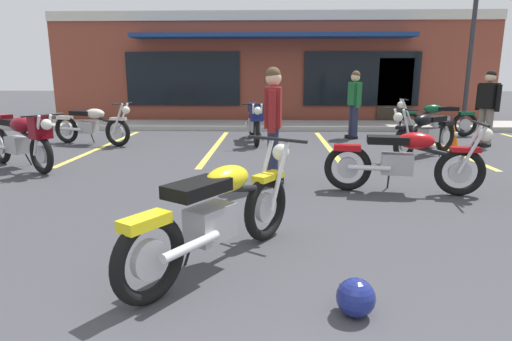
# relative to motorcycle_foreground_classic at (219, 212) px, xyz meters

# --- Properties ---
(ground_plane) EXTENTS (80.00, 80.00, 0.00)m
(ground_plane) POSITION_rel_motorcycle_foreground_classic_xyz_m (0.45, 1.28, -0.46)
(ground_plane) COLOR #3D3D42
(sidewalk_kerb) EXTENTS (22.00, 1.80, 0.14)m
(sidewalk_kerb) POSITION_rel_motorcycle_foreground_classic_xyz_m (0.45, 9.68, -0.39)
(sidewalk_kerb) COLOR #A8A59E
(sidewalk_kerb) RESTS_ON ground_plane
(brick_storefront_building) EXTENTS (14.47, 6.91, 3.56)m
(brick_storefront_building) POSITION_rel_motorcycle_foreground_classic_xyz_m (0.45, 13.78, 1.32)
(brick_storefront_building) COLOR brown
(brick_storefront_building) RESTS_ON ground_plane
(painted_stall_lines) EXTENTS (12.71, 4.80, 0.01)m
(painted_stall_lines) POSITION_rel_motorcycle_foreground_classic_xyz_m (0.45, 6.08, -0.46)
(painted_stall_lines) COLOR #DBCC4C
(painted_stall_lines) RESTS_ON ground_plane
(motorcycle_foreground_classic) EXTENTS (1.39, 1.84, 0.98)m
(motorcycle_foreground_classic) POSITION_rel_motorcycle_foreground_classic_xyz_m (0.00, 0.00, 0.00)
(motorcycle_foreground_classic) COLOR black
(motorcycle_foreground_classic) RESTS_ON ground_plane
(motorcycle_red_sportbike) EXTENTS (1.83, 1.42, 0.98)m
(motorcycle_red_sportbike) POSITION_rel_motorcycle_foreground_classic_xyz_m (-3.75, 3.61, 0.07)
(motorcycle_red_sportbike) COLOR black
(motorcycle_red_sportbike) RESTS_ON ground_plane
(motorcycle_black_cruiser) EXTENTS (1.75, 1.54, 0.98)m
(motorcycle_black_cruiser) POSITION_rel_motorcycle_foreground_classic_xyz_m (3.47, 5.10, 0.00)
(motorcycle_black_cruiser) COLOR black
(motorcycle_black_cruiser) RESTS_ON ground_plane
(motorcycle_blue_standard) EXTENTS (0.70, 2.11, 0.98)m
(motorcycle_blue_standard) POSITION_rel_motorcycle_foreground_classic_xyz_m (0.04, 6.68, 0.07)
(motorcycle_blue_standard) COLOR black
(motorcycle_blue_standard) RESTS_ON ground_plane
(motorcycle_green_cafe_racer) EXTENTS (2.05, 0.96, 0.98)m
(motorcycle_green_cafe_racer) POSITION_rel_motorcycle_foreground_classic_xyz_m (-3.65, 6.22, 0.00)
(motorcycle_green_cafe_racer) COLOR black
(motorcycle_green_cafe_racer) RESTS_ON ground_plane
(motorcycle_orange_scrambler) EXTENTS (2.10, 0.74, 0.98)m
(motorcycle_orange_scrambler) POSITION_rel_motorcycle_foreground_classic_xyz_m (2.22, 2.31, 0.00)
(motorcycle_orange_scrambler) COLOR black
(motorcycle_orange_scrambler) RESTS_ON ground_plane
(motorcycle_cream_vintage) EXTENTS (2.11, 0.66, 0.98)m
(motorcycle_cream_vintage) POSITION_rel_motorcycle_foreground_classic_xyz_m (4.73, 7.88, 0.00)
(motorcycle_cream_vintage) COLOR black
(motorcycle_cream_vintage) RESTS_ON ground_plane
(person_in_black_shirt) EXTENTS (0.39, 0.59, 1.68)m
(person_in_black_shirt) POSITION_rel_motorcycle_foreground_classic_xyz_m (5.22, 6.34, 0.49)
(person_in_black_shirt) COLOR black
(person_in_black_shirt) RESTS_ON ground_plane
(person_in_shorts_foreground) EXTENTS (0.33, 0.61, 1.68)m
(person_in_shorts_foreground) POSITION_rel_motorcycle_foreground_classic_xyz_m (2.50, 7.45, 0.49)
(person_in_shorts_foreground) COLOR black
(person_in_shorts_foreground) RESTS_ON ground_plane
(person_by_back_row) EXTENTS (0.30, 0.61, 1.68)m
(person_by_back_row) POSITION_rel_motorcycle_foreground_classic_xyz_m (0.46, 2.70, 0.49)
(person_by_back_row) COLOR black
(person_by_back_row) RESTS_ON ground_plane
(helmet_on_pavement) EXTENTS (0.26, 0.26, 0.26)m
(helmet_on_pavement) POSITION_rel_motorcycle_foreground_classic_xyz_m (0.99, -0.74, -0.33)
(helmet_on_pavement) COLOR navy
(helmet_on_pavement) RESTS_ON ground_plane
(traffic_cone) EXTENTS (0.34, 0.34, 0.53)m
(traffic_cone) POSITION_rel_motorcycle_foreground_classic_xyz_m (4.42, 6.06, -0.20)
(traffic_cone) COLOR orange
(traffic_cone) RESTS_ON ground_plane
(parking_lot_lamp_post) EXTENTS (0.24, 0.76, 4.89)m
(parking_lot_lamp_post) POSITION_rel_motorcycle_foreground_classic_xyz_m (5.73, 8.47, 2.71)
(parking_lot_lamp_post) COLOR #2D2D33
(parking_lot_lamp_post) RESTS_ON ground_plane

